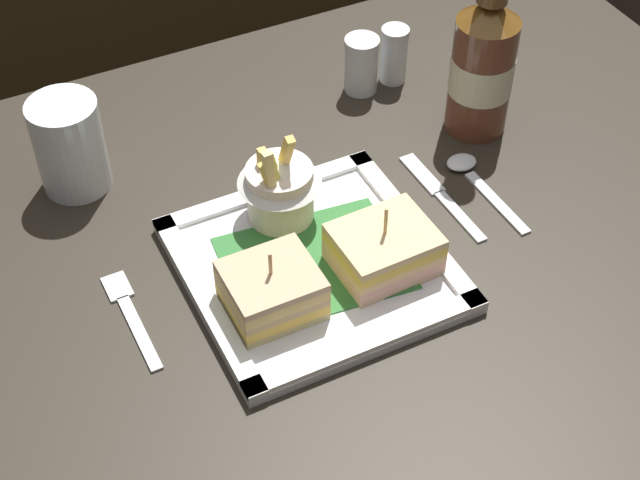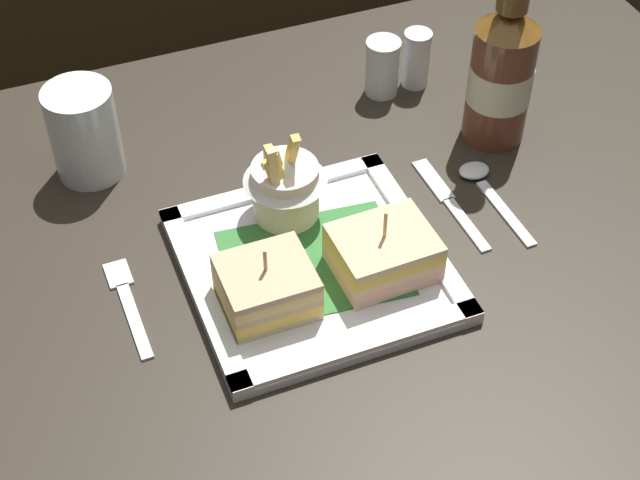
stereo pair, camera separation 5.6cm
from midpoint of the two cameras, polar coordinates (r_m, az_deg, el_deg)
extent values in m
cube|color=#2A241C|center=(0.99, -1.24, -2.28)|extent=(1.14, 0.85, 0.04)
cylinder|color=#381614|center=(1.67, 9.27, 2.39)|extent=(0.07, 0.07, 0.73)
cube|color=white|center=(0.97, -2.05, -1.62)|extent=(0.25, 0.25, 0.01)
cube|color=#2E6E30|center=(0.97, -2.05, -1.38)|extent=(0.19, 0.16, 0.00)
cube|color=white|center=(0.90, 1.07, -6.09)|extent=(0.25, 0.02, 0.01)
cube|color=white|center=(1.05, -4.74, 2.84)|extent=(0.25, 0.02, 0.01)
cube|color=white|center=(0.94, -8.45, -3.56)|extent=(0.02, 0.25, 0.01)
cube|color=white|center=(1.01, 3.92, 0.84)|extent=(0.02, 0.25, 0.01)
cube|color=tan|center=(0.93, -4.55, -3.83)|extent=(0.09, 0.08, 0.01)
cube|color=#EFC14E|center=(0.92, -4.59, -3.43)|extent=(0.09, 0.08, 0.01)
cube|color=tan|center=(0.92, -4.62, -3.02)|extent=(0.09, 0.08, 0.01)
cube|color=#F1CB77|center=(0.91, -4.66, -2.60)|extent=(0.09, 0.08, 0.01)
cube|color=tan|center=(0.90, -4.69, -2.18)|extent=(0.09, 0.08, 0.01)
cylinder|color=tan|center=(0.91, -4.67, -2.47)|extent=(0.00, 0.00, 0.07)
cube|color=#DDB08B|center=(0.97, 2.06, -1.41)|extent=(0.10, 0.08, 0.01)
cube|color=#DFA28C|center=(0.96, 2.08, -1.02)|extent=(0.10, 0.08, 0.01)
cube|color=#E0B57A|center=(0.95, 2.09, -0.61)|extent=(0.10, 0.08, 0.01)
cube|color=#E8BF4C|center=(0.94, 2.11, -0.20)|extent=(0.10, 0.08, 0.01)
cube|color=#DFBD86|center=(0.94, 2.12, 0.21)|extent=(0.10, 0.08, 0.01)
cylinder|color=tan|center=(0.94, 2.12, 0.06)|extent=(0.00, 0.00, 0.08)
cylinder|color=silver|center=(1.00, -3.99, 2.74)|extent=(0.07, 0.07, 0.06)
cone|color=silver|center=(0.98, -4.08, 3.99)|extent=(0.09, 0.09, 0.03)
cube|color=#E9D183|center=(0.96, -4.63, 3.46)|extent=(0.01, 0.01, 0.07)
cube|color=#E2BC62|center=(0.98, -3.79, 4.66)|extent=(0.01, 0.03, 0.07)
cube|color=#DFC45A|center=(0.96, -4.57, 3.18)|extent=(0.02, 0.02, 0.06)
cube|color=#E6CF6A|center=(0.98, -4.31, 3.78)|extent=(0.02, 0.02, 0.05)
cube|color=#DDB75D|center=(0.99, -5.03, 4.19)|extent=(0.01, 0.01, 0.05)
cube|color=#E0D463|center=(0.97, -4.31, 3.58)|extent=(0.02, 0.02, 0.06)
cylinder|color=brown|center=(1.12, 8.03, 9.52)|extent=(0.07, 0.07, 0.14)
cone|color=brown|center=(1.07, 8.49, 13.14)|extent=(0.07, 0.07, 0.03)
cylinder|color=beige|center=(1.12, 8.05, 9.64)|extent=(0.07, 0.07, 0.05)
cylinder|color=silver|center=(1.08, -15.99, 5.34)|extent=(0.08, 0.08, 0.11)
cylinder|color=silver|center=(1.10, -15.63, 3.94)|extent=(0.07, 0.07, 0.04)
cube|color=silver|center=(0.94, -12.26, -5.48)|extent=(0.01, 0.10, 0.00)
cube|color=silver|center=(0.99, -13.46, -2.75)|extent=(0.02, 0.04, 0.00)
cube|color=silver|center=(1.04, 6.76, 1.31)|extent=(0.01, 0.09, 0.00)
cube|color=silver|center=(1.08, 4.56, 3.84)|extent=(0.02, 0.07, 0.00)
cube|color=silver|center=(1.06, 8.94, 2.09)|extent=(0.01, 0.11, 0.00)
ellipsoid|color=silver|center=(1.10, 6.88, 4.52)|extent=(0.03, 0.03, 0.01)
cylinder|color=silver|center=(1.19, 1.07, 10.05)|extent=(0.04, 0.04, 0.06)
cylinder|color=white|center=(1.19, 1.06, 9.57)|extent=(0.04, 0.04, 0.03)
cylinder|color=silver|center=(1.17, 1.09, 11.49)|extent=(0.04, 0.04, 0.01)
cylinder|color=silver|center=(1.21, 3.01, 10.62)|extent=(0.03, 0.03, 0.06)
cylinder|color=#3F291F|center=(1.21, 2.99, 10.13)|extent=(0.03, 0.03, 0.03)
cylinder|color=silver|center=(1.18, 3.08, 12.07)|extent=(0.03, 0.03, 0.01)
camera|label=1|loc=(0.03, -91.70, -1.71)|focal=54.33mm
camera|label=2|loc=(0.03, 88.30, 1.71)|focal=54.33mm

